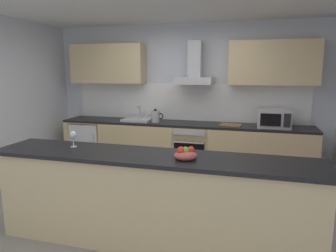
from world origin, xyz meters
TOP-DOWN VIEW (x-y plane):
  - ground at (0.00, 0.00)m, footprint 5.93×4.87m
  - wall_back at (0.00, 2.00)m, footprint 5.93×0.12m
  - backsplash_tile at (0.00, 1.92)m, footprint 4.19×0.02m
  - counter_back at (0.00, 1.62)m, footprint 4.34×0.60m
  - counter_island at (0.21, -0.71)m, footprint 3.34×0.64m
  - upper_cabinets at (-0.00, 1.77)m, footprint 4.28×0.32m
  - oven at (0.18, 1.59)m, footprint 0.60×0.62m
  - refrigerator at (-1.76, 1.59)m, footprint 0.58×0.60m
  - microwave at (1.49, 1.56)m, footprint 0.50×0.38m
  - sink at (-0.82, 1.60)m, footprint 0.50×0.40m
  - kettle at (-0.47, 1.56)m, footprint 0.29×0.15m
  - range_hood at (0.18, 1.72)m, footprint 0.62×0.45m
  - wine_glass at (-0.71, -0.63)m, footprint 0.08×0.08m
  - fruit_bowl at (0.57, -0.76)m, footprint 0.22×0.22m
  - chopping_board at (0.83, 1.57)m, footprint 0.37×0.27m

SIDE VIEW (x-z plane):
  - ground at x=0.00m, z-range -0.02..0.00m
  - refrigerator at x=-1.76m, z-range 0.00..0.85m
  - counter_back at x=0.00m, z-range 0.00..0.90m
  - oven at x=0.18m, z-range 0.06..0.86m
  - counter_island at x=0.21m, z-range 0.01..0.98m
  - chopping_board at x=0.83m, z-range 0.90..0.92m
  - sink at x=-0.82m, z-range 0.80..1.06m
  - kettle at x=-0.47m, z-range 0.89..1.13m
  - fruit_bowl at x=0.57m, z-range 0.95..1.08m
  - microwave at x=1.49m, z-range 0.90..1.20m
  - wine_glass at x=-0.71m, z-range 1.00..1.18m
  - backsplash_tile at x=0.00m, z-range 0.90..1.56m
  - wall_back at x=0.00m, z-range 0.00..2.60m
  - range_hood at x=0.18m, z-range 1.43..2.15m
  - upper_cabinets at x=0.00m, z-range 1.56..2.26m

